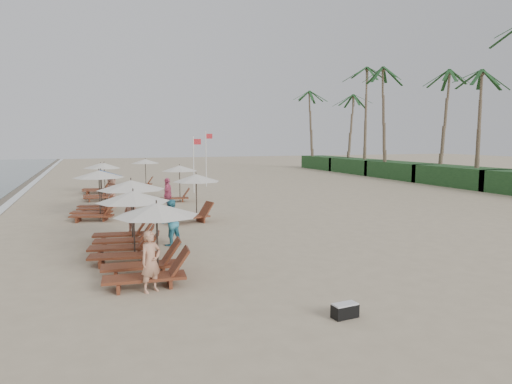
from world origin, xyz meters
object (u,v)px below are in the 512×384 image
object	(u,v)px
lounger_station_1	(126,226)
lounger_station_6	(98,177)
inland_station_2	(144,169)
beachgoer_far_a	(168,195)
duffel_bag	(345,310)
lounger_station_5	(101,183)
lounger_station_0	(147,244)
lounger_station_4	(97,189)
inland_station_1	(177,178)
flag_pole_near	(194,161)
lounger_station_3	(95,194)
lounger_station_2	(125,212)
beachgoer_near	(151,261)
beachgoer_far_b	(112,192)
beachgoer_mid_b	(133,214)
beachgoer_mid_a	(170,222)
inland_station_0	(192,194)

from	to	relation	value
lounger_station_1	lounger_station_6	size ratio (longest dim) A/B	1.03
inland_station_2	beachgoer_far_a	world-z (taller)	inland_station_2
lounger_station_1	duffel_bag	xyz separation A→B (m)	(4.08, -6.67, -0.92)
lounger_station_5	lounger_station_6	distance (m)	4.09
lounger_station_0	lounger_station_4	world-z (taller)	lounger_station_4
inland_station_1	duffel_bag	size ratio (longest dim) A/B	4.32
flag_pole_near	inland_station_1	bearing A→B (deg)	-115.94
lounger_station_0	lounger_station_1	distance (m)	2.56
inland_station_2	duffel_bag	world-z (taller)	inland_station_2
lounger_station_1	lounger_station_3	world-z (taller)	lounger_station_3
lounger_station_2	lounger_station_0	bearing A→B (deg)	-87.63
beachgoer_near	beachgoer_far_a	world-z (taller)	beachgoer_far_a
beachgoer_far_a	beachgoer_far_b	size ratio (longest dim) A/B	1.02
lounger_station_4	inland_station_2	xyz separation A→B (m)	(3.80, 12.22, 0.26)
lounger_station_6	flag_pole_near	xyz separation A→B (m)	(6.46, -2.27, 1.09)
beachgoer_mid_b	lounger_station_2	bearing A→B (deg)	136.50
duffel_bag	flag_pole_near	size ratio (longest dim) A/B	0.15
beachgoer_mid_a	beachgoer_far_a	size ratio (longest dim) A/B	0.93
lounger_station_5	inland_station_2	bearing A→B (deg)	64.99
beachgoer_far_a	beachgoer_far_b	xyz separation A→B (m)	(-2.71, 2.56, -0.02)
lounger_station_2	lounger_station_6	xyz separation A→B (m)	(-0.56, 17.27, -0.04)
lounger_station_0	beachgoer_far_a	distance (m)	12.08
lounger_station_4	duffel_bag	distance (m)	18.07
lounger_station_2	flag_pole_near	xyz separation A→B (m)	(5.90, 15.00, 1.05)
inland_station_1	flag_pole_near	world-z (taller)	flag_pole_near
lounger_station_6	inland_station_0	distance (m)	14.16
inland_station_0	beachgoer_far_b	world-z (taller)	inland_station_0
lounger_station_3	lounger_station_6	distance (m)	11.29
lounger_station_0	inland_station_0	xyz separation A→B (m)	(3.09, 8.43, 0.31)
lounger_station_4	flag_pole_near	world-z (taller)	flag_pole_near
lounger_station_5	lounger_station_4	bearing A→B (deg)	-93.59
lounger_station_1	beachgoer_far_a	world-z (taller)	lounger_station_1
duffel_bag	beachgoer_far_a	bearing A→B (deg)	94.39
lounger_station_0	lounger_station_4	xyz separation A→B (m)	(-1.00, 13.27, 0.19)
lounger_station_1	beachgoer_mid_b	xyz separation A→B (m)	(0.55, 3.70, -0.19)
lounger_station_0	flag_pole_near	size ratio (longest dim) A/B	0.68
lounger_station_6	beachgoer_mid_a	xyz separation A→B (m)	(2.07, -18.02, -0.33)
beachgoer_near	flag_pole_near	world-z (taller)	flag_pole_near
lounger_station_2	lounger_station_3	bearing A→B (deg)	99.27
lounger_station_1	inland_station_1	bearing A→B (deg)	72.75
lounger_station_6	beachgoer_mid_b	distance (m)	15.85
lounger_station_0	flag_pole_near	bearing A→B (deg)	73.92
lounger_station_6	beachgoer_near	size ratio (longest dim) A/B	1.67
lounger_station_0	inland_station_2	world-z (taller)	inland_station_2
lounger_station_4	beachgoer_near	size ratio (longest dim) A/B	1.56
lounger_station_3	duffel_bag	world-z (taller)	lounger_station_3
lounger_station_1	beachgoer_mid_a	distance (m)	2.26
inland_station_2	beachgoer_far_b	distance (m)	11.53
lounger_station_2	beachgoer_near	xyz separation A→B (m)	(0.18, -5.75, -0.43)
inland_station_1	beachgoer_far_a	xyz separation A→B (m)	(-1.25, -3.95, -0.55)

